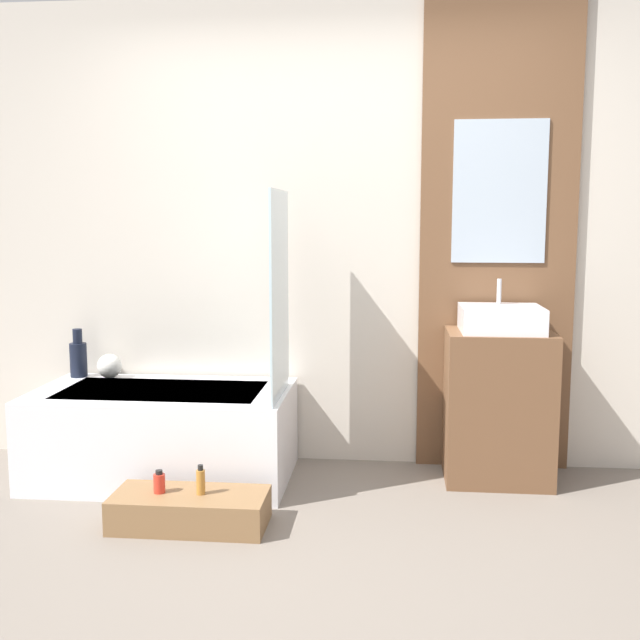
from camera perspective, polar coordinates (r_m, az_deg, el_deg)
ground_plane at (r=3.02m, az=-1.64°, el=-19.78°), size 12.00×12.00×0.00m
wall_tiled_back at (r=4.25m, az=1.00°, el=6.45°), size 4.20×0.06×2.60m
wall_wood_accent at (r=4.22m, az=13.39°, el=6.45°), size 0.84×0.04×2.60m
bathtub at (r=4.16m, az=-11.84°, el=-8.46°), size 1.36×0.76×0.49m
glass_shower_screen at (r=3.79m, az=-3.11°, el=1.94°), size 0.01×0.56×1.05m
wooden_step_bench at (r=3.57m, az=-9.87°, el=-14.06°), size 0.70×0.32×0.15m
vanity_cabinet at (r=4.12m, az=13.41°, el=-6.42°), size 0.55×0.42×0.81m
sink at (r=4.03m, az=13.62°, el=0.09°), size 0.42×0.37×0.27m
vase_tall_dark at (r=4.54m, az=-17.93°, el=-2.72°), size 0.10×0.10×0.28m
vase_round_light at (r=4.45m, az=-15.74°, el=-3.40°), size 0.14×0.14×0.14m
bottle_soap_primary at (r=3.56m, az=-12.15°, el=-12.02°), size 0.05×0.05×0.11m
bottle_soap_secondary at (r=3.51m, az=-9.08°, el=-12.03°), size 0.04×0.04×0.14m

